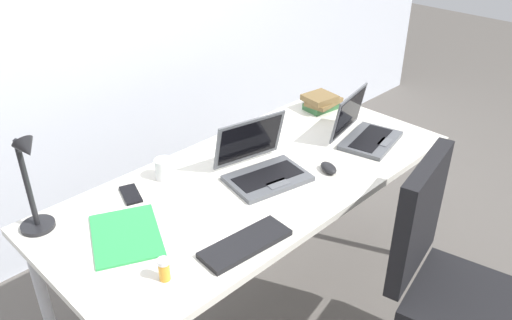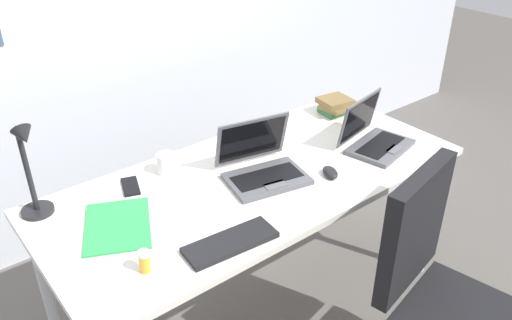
{
  "view_description": "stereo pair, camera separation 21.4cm",
  "coord_description": "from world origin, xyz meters",
  "views": [
    {
      "loc": [
        -1.31,
        -1.31,
        1.89
      ],
      "look_at": [
        0.0,
        0.0,
        0.82
      ],
      "focal_mm": 36.6,
      "sensor_mm": 36.0,
      "label": 1
    },
    {
      "loc": [
        -1.15,
        -1.45,
        1.89
      ],
      "look_at": [
        0.0,
        0.0,
        0.82
      ],
      "focal_mm": 36.6,
      "sensor_mm": 36.0,
      "label": 2
    }
  ],
  "objects": [
    {
      "name": "desk",
      "position": [
        0.0,
        0.0,
        0.68
      ],
      "size": [
        1.8,
        0.8,
        0.74
      ],
      "color": "silver",
      "rests_on": "ground_plane"
    },
    {
      "name": "desk_lamp",
      "position": [
        -0.8,
        0.28,
        0.94
      ],
      "size": [
        0.12,
        0.18,
        0.4
      ],
      "color": "black",
      "rests_on": "desk"
    },
    {
      "name": "ground_plane",
      "position": [
        0.0,
        0.0,
        0.0
      ],
      "size": [
        12.0,
        12.0,
        0.0
      ],
      "primitive_type": "plane",
      "color": "#56514C"
    },
    {
      "name": "laptop_back_right",
      "position": [
        0.02,
        -0.01,
        0.79
      ],
      "size": [
        0.37,
        0.34,
        0.23
      ],
      "color": "#515459",
      "rests_on": "desk"
    },
    {
      "name": "office_chair",
      "position": [
        0.27,
        -0.79,
        0.4
      ],
      "size": [
        0.52,
        0.58,
        0.97
      ],
      "color": "black",
      "rests_on": "ground_plane"
    },
    {
      "name": "computer_mouse",
      "position": [
        0.25,
        -0.19,
        0.76
      ],
      "size": [
        0.09,
        0.11,
        0.03
      ],
      "primitive_type": "ellipsoid",
      "rotation": [
        0.0,
        0.0,
        -0.4
      ],
      "color": "black",
      "rests_on": "desk"
    },
    {
      "name": "cell_phone",
      "position": [
        -0.45,
        0.25,
        0.74
      ],
      "size": [
        0.11,
        0.15,
        0.01
      ],
      "primitive_type": "cube",
      "rotation": [
        0.0,
        0.0,
        -0.34
      ],
      "color": "black",
      "rests_on": "desk"
    },
    {
      "name": "book_stack",
      "position": [
        0.72,
        0.23,
        0.78
      ],
      "size": [
        0.2,
        0.16,
        0.09
      ],
      "color": "#336638",
      "rests_on": "desk"
    },
    {
      "name": "paper_folder_far_corner",
      "position": [
        -0.6,
        0.04,
        0.74
      ],
      "size": [
        0.34,
        0.38,
        0.01
      ],
      "primitive_type": "cube",
      "rotation": [
        0.0,
        0.0,
        -0.45
      ],
      "color": "green",
      "rests_on": "desk"
    },
    {
      "name": "laptop_near_lamp",
      "position": [
        0.59,
        -0.13,
        0.79
      ],
      "size": [
        0.35,
        0.31,
        0.23
      ],
      "color": "#515459",
      "rests_on": "desk"
    },
    {
      "name": "coffee_mug",
      "position": [
        -0.27,
        0.26,
        0.78
      ],
      "size": [
        0.11,
        0.08,
        0.09
      ],
      "color": "white",
      "rests_on": "desk"
    },
    {
      "name": "pill_bottle",
      "position": [
        -0.64,
        -0.23,
        0.78
      ],
      "size": [
        0.04,
        0.04,
        0.08
      ],
      "color": "gold",
      "rests_on": "desk"
    },
    {
      "name": "external_keyboard",
      "position": [
        -0.34,
        -0.29,
        0.75
      ],
      "size": [
        0.34,
        0.15,
        0.02
      ],
      "primitive_type": "cube",
      "rotation": [
        0.0,
        0.0,
        -0.08
      ],
      "color": "black",
      "rests_on": "desk"
    }
  ]
}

